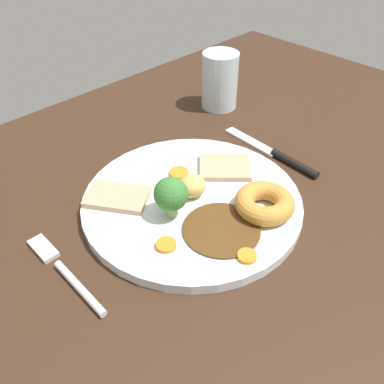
# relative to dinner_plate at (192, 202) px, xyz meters

# --- Properties ---
(dining_table) EXTENTS (1.20, 0.84, 0.04)m
(dining_table) POSITION_rel_dinner_plate_xyz_m (0.02, -0.02, -0.02)
(dining_table) COLOR #382316
(dining_table) RESTS_ON ground
(dinner_plate) EXTENTS (0.30, 0.30, 0.01)m
(dinner_plate) POSITION_rel_dinner_plate_xyz_m (0.00, 0.00, 0.00)
(dinner_plate) COLOR white
(dinner_plate) RESTS_ON dining_table
(gravy_pool) EXTENTS (0.10, 0.10, 0.00)m
(gravy_pool) POSITION_rel_dinner_plate_xyz_m (-0.02, -0.07, 0.01)
(gravy_pool) COLOR #563819
(gravy_pool) RESTS_ON dinner_plate
(meat_slice_main) EXTENTS (0.10, 0.10, 0.01)m
(meat_slice_main) POSITION_rel_dinner_plate_xyz_m (0.08, 0.01, 0.01)
(meat_slice_main) COLOR tan
(meat_slice_main) RESTS_ON dinner_plate
(meat_slice_under) EXTENTS (0.09, 0.10, 0.01)m
(meat_slice_under) POSITION_rel_dinner_plate_xyz_m (-0.07, 0.07, 0.01)
(meat_slice_under) COLOR tan
(meat_slice_under) RESTS_ON dinner_plate
(yorkshire_pudding) EXTENTS (0.08, 0.08, 0.03)m
(yorkshire_pudding) POSITION_rel_dinner_plate_xyz_m (0.05, -0.08, 0.02)
(yorkshire_pudding) COLOR #C68938
(yorkshire_pudding) RESTS_ON dinner_plate
(roast_potato_left) EXTENTS (0.04, 0.04, 0.03)m
(roast_potato_left) POSITION_rel_dinner_plate_xyz_m (0.01, 0.00, 0.02)
(roast_potato_left) COLOR #D8B260
(roast_potato_left) RESTS_ON dinner_plate
(carrot_coin_front) EXTENTS (0.03, 0.03, 0.00)m
(carrot_coin_front) POSITION_rel_dinner_plate_xyz_m (0.02, 0.05, 0.01)
(carrot_coin_front) COLOR orange
(carrot_coin_front) RESTS_ON dinner_plate
(carrot_coin_back) EXTENTS (0.02, 0.02, 0.00)m
(carrot_coin_back) POSITION_rel_dinner_plate_xyz_m (-0.03, -0.12, 0.01)
(carrot_coin_back) COLOR orange
(carrot_coin_back) RESTS_ON dinner_plate
(carrot_coin_side) EXTENTS (0.02, 0.02, 0.01)m
(carrot_coin_side) POSITION_rel_dinner_plate_xyz_m (-0.08, -0.04, 0.01)
(carrot_coin_side) COLOR orange
(carrot_coin_side) RESTS_ON dinner_plate
(broccoli_floret) EXTENTS (0.04, 0.04, 0.06)m
(broccoli_floret) POSITION_rel_dinner_plate_xyz_m (-0.04, -0.01, 0.04)
(broccoli_floret) COLOR #8CB766
(broccoli_floret) RESTS_ON dinner_plate
(fork) EXTENTS (0.02, 0.15, 0.01)m
(fork) POSITION_rel_dinner_plate_xyz_m (-0.19, 0.02, -0.00)
(fork) COLOR silver
(fork) RESTS_ON dining_table
(knife) EXTENTS (0.03, 0.19, 0.01)m
(knife) POSITION_rel_dinner_plate_xyz_m (0.18, -0.01, -0.00)
(knife) COLOR black
(knife) RESTS_ON dining_table
(water_glass) EXTENTS (0.07, 0.07, 0.10)m
(water_glass) POSITION_rel_dinner_plate_xyz_m (0.24, 0.17, 0.04)
(water_glass) COLOR silver
(water_glass) RESTS_ON dining_table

